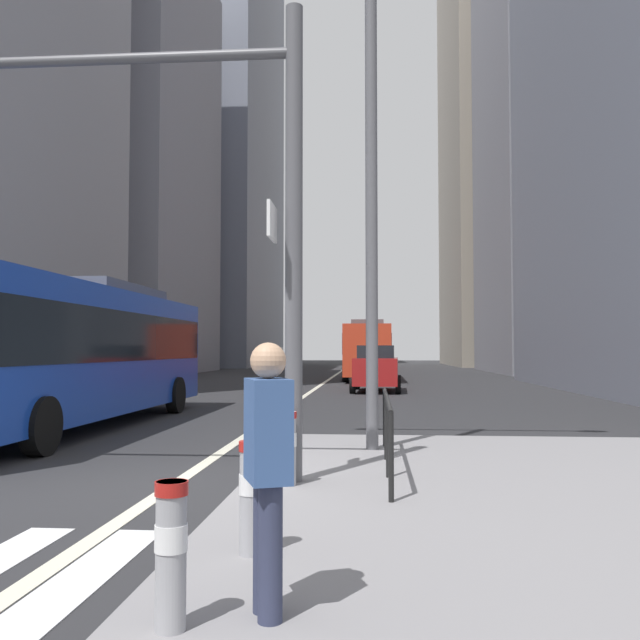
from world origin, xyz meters
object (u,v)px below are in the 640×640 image
city_bus_blue_oncoming (75,347)px  bollard_right (289,444)px  bollard_front (171,547)px  traffic_signal_gantry (124,166)px  car_oncoming_mid (272,358)px  car_receding_near (376,368)px  street_lamp_post (371,139)px  city_bus_red_receding (368,348)px  bollard_left (251,491)px  city_bus_red_distant (370,349)px  pedestrian_waiting (268,464)px

city_bus_blue_oncoming → bollard_right: 8.81m
bollard_front → traffic_signal_gantry: bearing=114.5°
traffic_signal_gantry → bollard_right: (2.17, -0.27, -3.49)m
car_oncoming_mid → bollard_front: bearing=-82.0°
car_oncoming_mid → bollard_front: car_oncoming_mid is taller
car_receding_near → street_lamp_post: size_ratio=0.54×
city_bus_blue_oncoming → car_oncoming_mid: size_ratio=2.81×
bollard_right → city_bus_red_receding: bearing=88.7°
bollard_front → bollard_left: bearing=82.0°
traffic_signal_gantry → street_lamp_post: street_lamp_post is taller
traffic_signal_gantry → car_oncoming_mid: bearing=96.5°
city_bus_red_receding → city_bus_red_distant: size_ratio=1.06×
city_bus_red_distant → car_oncoming_mid: 9.58m
city_bus_red_distant → car_oncoming_mid: (-8.61, -4.12, -0.85)m
bollard_right → city_bus_red_distant: bearing=89.2°
street_lamp_post → bollard_right: 5.62m
bollard_left → bollard_front: bearing=-98.0°
traffic_signal_gantry → bollard_front: size_ratio=7.65×
city_bus_red_distant → pedestrian_waiting: (-0.35, -58.59, -0.76)m
car_oncoming_mid → bollard_right: bearing=-81.1°
city_bus_blue_oncoming → pedestrian_waiting: size_ratio=7.09×
city_bus_blue_oncoming → bollard_front: city_bus_blue_oncoming is taller
city_bus_red_receding → bollard_left: bearing=-91.1°
street_lamp_post → city_bus_red_receding: bearing=90.6°
city_bus_blue_oncoming → traffic_signal_gantry: traffic_signal_gantry is taller
car_oncoming_mid → bollard_front: (7.73, -54.71, -0.36)m
city_bus_blue_oncoming → car_receding_near: bearing=63.5°
city_bus_red_receding → bollard_front: size_ratio=13.47×
bollard_front → car_receding_near: bearing=86.9°
bollard_front → bollard_left: 1.46m
city_bus_red_receding → bollard_right: size_ratio=13.08×
city_bus_red_receding → bollard_right: bearing=-91.3°
city_bus_red_distant → bollard_left: city_bus_red_distant is taller
city_bus_red_distant → traffic_signal_gantry: size_ratio=1.66×
bollard_front → bollard_left: size_ratio=0.96×
city_bus_blue_oncoming → pedestrian_waiting: bearing=-60.0°
car_receding_near → car_oncoming_mid: bearing=106.6°
traffic_signal_gantry → pedestrian_waiting: size_ratio=3.92×
city_bus_blue_oncoming → city_bus_red_receding: same height
bollard_left → city_bus_red_receding: bearing=88.9°
street_lamp_post → city_bus_red_distant: bearing=90.3°
city_bus_blue_oncoming → traffic_signal_gantry: (3.53, -6.34, 2.30)m
car_oncoming_mid → bollard_right: (7.89, -50.57, -0.35)m
city_bus_red_receding → city_bus_red_distant: 22.85m
car_oncoming_mid → pedestrian_waiting: size_ratio=2.52×
car_receding_near → bollard_left: car_receding_near is taller
city_bus_red_receding → street_lamp_post: bearing=-89.4°
car_oncoming_mid → bollard_left: size_ratio=4.70×
bollard_left → pedestrian_waiting: bearing=-74.9°
city_bus_red_receding → bollard_left: city_bus_red_receding is taller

